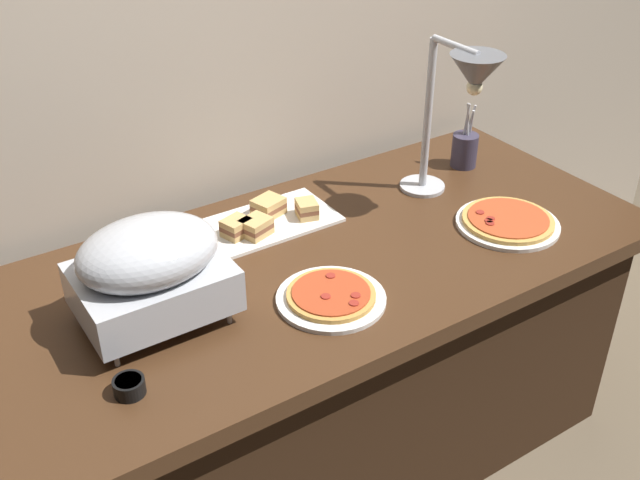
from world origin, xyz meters
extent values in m
plane|color=brown|center=(0.00, 0.00, 0.00)|extent=(8.00, 8.00, 0.00)
cube|color=#B7A893|center=(0.00, 0.50, 1.20)|extent=(4.40, 0.04, 2.40)
cube|color=#422816|center=(0.00, 0.00, 0.73)|extent=(1.90, 0.84, 0.05)
cube|color=black|center=(0.00, 0.00, 0.35)|extent=(1.75, 0.74, 0.71)
cylinder|color=#B7BABF|center=(-0.61, -0.12, 0.78)|extent=(0.01, 0.01, 0.04)
cylinder|color=#B7BABF|center=(-0.33, -0.12, 0.78)|extent=(0.01, 0.01, 0.04)
cylinder|color=#B7BABF|center=(-0.61, 0.09, 0.78)|extent=(0.01, 0.01, 0.04)
cylinder|color=#B7BABF|center=(-0.33, 0.09, 0.78)|extent=(0.01, 0.01, 0.04)
cube|color=#B7BABF|center=(-0.47, -0.02, 0.85)|extent=(0.34, 0.27, 0.11)
ellipsoid|color=#B7BABF|center=(-0.47, -0.02, 0.95)|extent=(0.33, 0.25, 0.14)
cylinder|color=#B7BABF|center=(0.49, 0.15, 0.77)|extent=(0.14, 0.14, 0.01)
cylinder|color=#B7BABF|center=(0.49, 0.15, 1.00)|extent=(0.02, 0.02, 0.46)
cylinder|color=#B7BABF|center=(0.49, 0.06, 1.23)|extent=(0.02, 0.18, 0.02)
cone|color=#595B60|center=(0.49, -0.03, 1.18)|extent=(0.15, 0.15, 0.10)
sphere|color=#F9EAB2|center=(0.49, -0.03, 1.14)|extent=(0.04, 0.04, 0.04)
cylinder|color=white|center=(0.54, -0.16, 0.77)|extent=(0.29, 0.29, 0.01)
cylinder|color=gold|center=(0.54, -0.16, 0.78)|extent=(0.26, 0.26, 0.01)
cylinder|color=#B74723|center=(0.54, -0.16, 0.79)|extent=(0.23, 0.23, 0.00)
cylinder|color=maroon|center=(0.49, -0.14, 0.79)|extent=(0.02, 0.02, 0.00)
cylinder|color=maroon|center=(0.48, -0.15, 0.79)|extent=(0.02, 0.02, 0.00)
cylinder|color=maroon|center=(0.47, -0.16, 0.79)|extent=(0.02, 0.02, 0.00)
cylinder|color=maroon|center=(0.49, -0.10, 0.79)|extent=(0.02, 0.02, 0.00)
cylinder|color=white|center=(-0.08, -0.18, 0.77)|extent=(0.27, 0.27, 0.01)
cylinder|color=#C68E42|center=(-0.08, -0.18, 0.78)|extent=(0.22, 0.22, 0.01)
cylinder|color=#AD3D1E|center=(-0.08, -0.18, 0.79)|extent=(0.19, 0.19, 0.00)
cylinder|color=maroon|center=(-0.06, -0.25, 0.79)|extent=(0.02, 0.02, 0.00)
cylinder|color=maroon|center=(-0.05, -0.13, 0.79)|extent=(0.02, 0.02, 0.00)
cylinder|color=maroon|center=(-0.10, -0.20, 0.79)|extent=(0.02, 0.02, 0.00)
cylinder|color=maroon|center=(-0.04, -0.23, 0.79)|extent=(0.02, 0.02, 0.00)
cube|color=white|center=(-0.02, 0.22, 0.77)|extent=(0.38, 0.23, 0.01)
cube|color=tan|center=(-0.14, 0.20, 0.78)|extent=(0.09, 0.08, 0.02)
cube|color=brown|center=(-0.14, 0.20, 0.80)|extent=(0.09, 0.08, 0.01)
cube|color=tan|center=(-0.14, 0.20, 0.81)|extent=(0.09, 0.08, 0.02)
cube|color=tan|center=(-0.09, 0.18, 0.78)|extent=(0.10, 0.09, 0.02)
cube|color=brown|center=(-0.09, 0.18, 0.80)|extent=(0.10, 0.09, 0.01)
cube|color=tan|center=(-0.09, 0.18, 0.81)|extent=(0.10, 0.09, 0.02)
cube|color=tan|center=(-0.01, 0.26, 0.78)|extent=(0.10, 0.09, 0.02)
cube|color=brown|center=(-0.01, 0.26, 0.80)|extent=(0.10, 0.09, 0.01)
cube|color=tan|center=(-0.01, 0.26, 0.81)|extent=(0.10, 0.09, 0.02)
cube|color=tan|center=(0.08, 0.18, 0.78)|extent=(0.07, 0.08, 0.02)
cube|color=brown|center=(0.08, 0.18, 0.80)|extent=(0.07, 0.08, 0.01)
cube|color=tan|center=(0.08, 0.18, 0.81)|extent=(0.07, 0.08, 0.02)
cylinder|color=black|center=(-0.61, -0.22, 0.78)|extent=(0.07, 0.07, 0.04)
cylinder|color=maroon|center=(-0.61, -0.22, 0.79)|extent=(0.06, 0.06, 0.01)
cylinder|color=black|center=(-0.32, 0.26, 0.78)|extent=(0.06, 0.06, 0.03)
cylinder|color=gold|center=(-0.32, 0.26, 0.79)|extent=(0.05, 0.05, 0.01)
cylinder|color=#383347|center=(0.70, 0.20, 0.82)|extent=(0.08, 0.08, 0.11)
cylinder|color=#B7BABF|center=(0.70, 0.20, 0.88)|extent=(0.01, 0.03, 0.18)
cylinder|color=#B7BABF|center=(0.72, 0.21, 0.88)|extent=(0.03, 0.03, 0.17)
cylinder|color=#B7BABF|center=(0.70, 0.20, 0.88)|extent=(0.02, 0.02, 0.18)
cylinder|color=#B7BABF|center=(0.72, 0.20, 0.87)|extent=(0.02, 0.04, 0.16)
camera|label=1|loc=(-0.92, -1.41, 1.86)|focal=42.16mm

